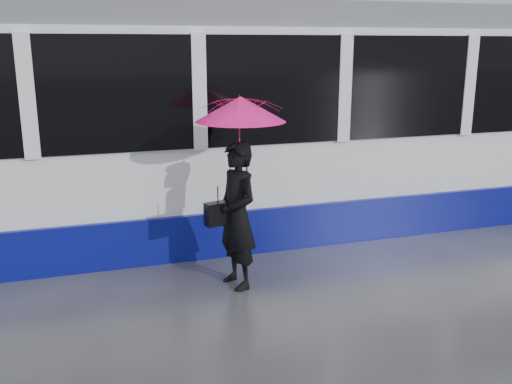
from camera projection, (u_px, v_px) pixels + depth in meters
name	position (u px, v px, depth m)	size (l,w,h in m)	color
ground	(244.00, 295.00, 6.52)	(90.00, 90.00, 0.00)	#28282D
rails	(198.00, 229.00, 8.82)	(34.00, 1.51, 0.02)	#3F3D38
woman	(237.00, 216.00, 6.58)	(0.63, 0.41, 1.73)	black
umbrella	(241.00, 127.00, 6.34)	(1.24, 1.24, 1.17)	#F21483
handbag	(218.00, 213.00, 6.52)	(0.33, 0.21, 0.45)	black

